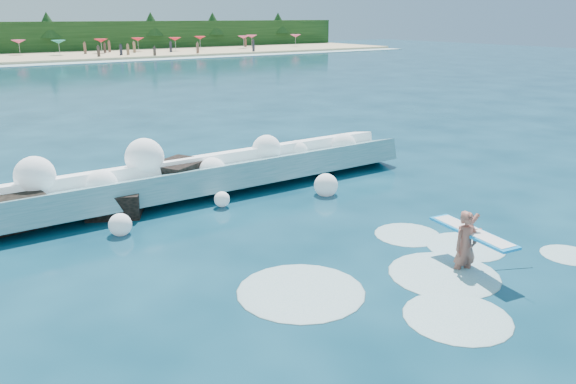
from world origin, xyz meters
The scene contains 7 objects.
ground centered at (0.00, 0.00, 0.00)m, with size 200.00×200.00×0.00m, color #07293B.
breaking_wave centered at (0.83, 6.97, 0.51)m, with size 17.06×2.70×1.47m.
rock_cluster centered at (-2.49, 7.01, 0.40)m, with size 7.96×3.17×1.25m.
surfer_with_board centered at (3.63, -2.51, 0.67)m, with size 1.12×2.98×1.82m.
wave_spray centered at (0.18, 6.91, 0.99)m, with size 14.81×4.43×2.10m.
surf_foam centered at (2.12, -1.95, 0.00)m, with size 9.07×5.87×0.15m.
beachgoers centered at (11.34, 73.70, 1.07)m, with size 102.18×12.82×1.94m.
Camera 1 is at (-7.03, -10.34, 5.94)m, focal length 35.00 mm.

